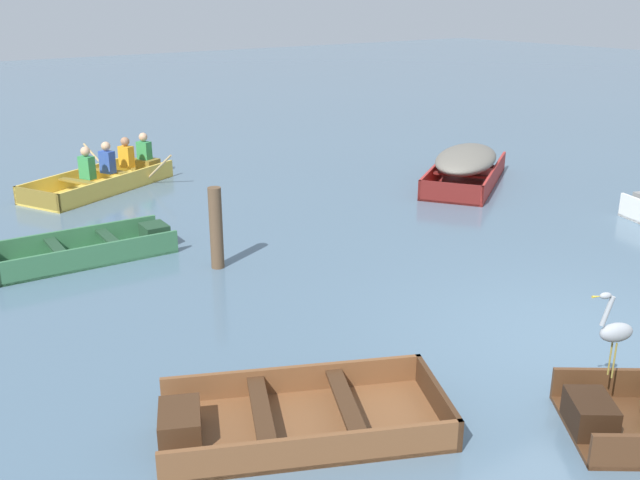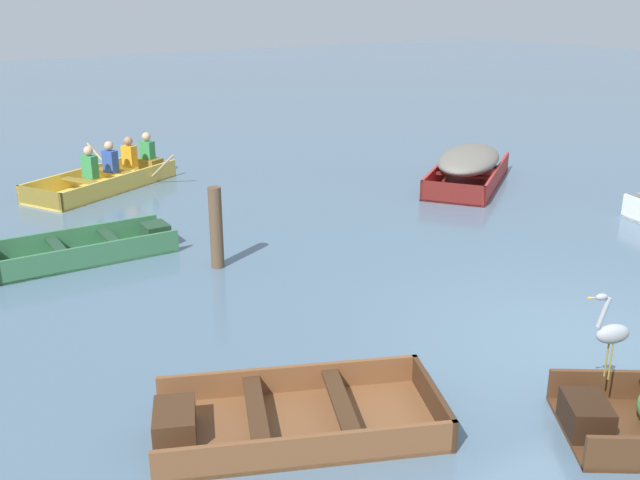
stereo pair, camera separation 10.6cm
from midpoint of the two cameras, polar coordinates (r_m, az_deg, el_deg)
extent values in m
plane|color=slate|center=(8.53, 20.59, -7.86)|extent=(80.00, 80.00, 0.00)
cube|color=black|center=(6.89, 20.92, -12.98)|extent=(0.59, 0.62, 0.30)
cube|color=#387047|center=(11.03, -17.98, -1.28)|extent=(2.58, 1.10, 0.04)
cube|color=#387047|center=(11.41, -18.66, 0.12)|extent=(2.53, 0.18, 0.34)
cube|color=#387047|center=(10.56, -17.42, -1.26)|extent=(2.53, 0.18, 0.34)
cube|color=#1E3D27|center=(11.26, -12.75, 0.52)|extent=(0.38, 0.45, 0.31)
cube|color=#1E3D27|center=(11.04, -16.21, 0.23)|extent=(0.20, 0.87, 0.04)
cube|color=#1E3D27|center=(10.88, -20.03, -0.47)|extent=(0.20, 0.87, 0.04)
cube|color=brown|center=(6.62, -1.22, -14.63)|extent=(2.81, 2.17, 0.04)
cube|color=brown|center=(6.08, -0.38, -16.59)|extent=(2.31, 1.13, 0.30)
cube|color=brown|center=(7.03, -1.95, -11.15)|extent=(2.31, 1.13, 0.30)
cube|color=#3F2716|center=(6.81, 9.43, -12.53)|extent=(0.56, 1.11, 0.30)
cube|color=#3F2716|center=(6.50, -11.07, -14.20)|extent=(0.56, 0.64, 0.27)
cube|color=#3F2716|center=(6.47, -4.66, -13.38)|extent=(0.62, 1.07, 0.04)
cube|color=#3F2716|center=(6.56, 2.13, -12.80)|extent=(0.62, 1.07, 0.04)
cube|color=#AD2D28|center=(14.88, 11.89, 4.47)|extent=(3.30, 2.75, 0.04)
cube|color=#AD2D28|center=(14.94, 9.74, 5.37)|extent=(2.66, 1.78, 0.39)
cube|color=#AD2D28|center=(14.76, 14.16, 4.89)|extent=(2.66, 1.78, 0.39)
cube|color=maroon|center=(13.36, 10.77, 3.65)|extent=(0.71, 1.04, 0.39)
cube|color=maroon|center=(16.18, 12.82, 6.30)|extent=(0.60, 0.65, 0.35)
cube|color=maroon|center=(15.27, 12.28, 5.88)|extent=(0.75, 1.02, 0.04)
cube|color=maroon|center=(14.36, 11.63, 5.09)|extent=(0.75, 1.02, 0.04)
ellipsoid|color=#6B665B|center=(14.77, 12.02, 6.34)|extent=(2.79, 2.39, 0.41)
cube|color=#E5BC47|center=(14.83, -16.79, 4.00)|extent=(3.28, 2.38, 0.04)
cube|color=#E5BC47|center=(15.18, -18.32, 4.80)|extent=(2.80, 1.38, 0.35)
cube|color=#E5BC47|center=(14.41, -15.30, 4.35)|extent=(2.80, 1.38, 0.35)
cube|color=olive|center=(13.82, -21.30, 3.09)|extent=(0.54, 1.06, 0.35)
cube|color=olive|center=(15.73, -13.33, 5.81)|extent=(0.55, 0.62, 0.32)
cube|color=olive|center=(15.08, -15.63, 5.32)|extent=(0.60, 1.02, 0.04)
cube|color=olive|center=(14.46, -18.18, 4.49)|extent=(0.60, 1.02, 0.04)
cube|color=#338C4C|center=(14.53, -17.73, 5.58)|extent=(0.28, 0.33, 0.44)
sphere|color=tan|center=(14.47, -17.86, 6.81)|extent=(0.18, 0.18, 0.18)
cube|color=#2D4CA5|center=(14.90, -16.23, 6.05)|extent=(0.28, 0.33, 0.44)
sphere|color=tan|center=(14.83, -16.35, 7.25)|extent=(0.18, 0.18, 0.18)
cube|color=orange|center=(15.27, -14.81, 6.49)|extent=(0.28, 0.33, 0.44)
sphere|color=#9E7051|center=(15.21, -14.91, 7.66)|extent=(0.18, 0.18, 0.18)
cube|color=#338C4C|center=(15.65, -13.45, 6.90)|extent=(0.28, 0.33, 0.44)
sphere|color=tan|center=(15.59, -13.54, 8.05)|extent=(0.18, 0.18, 0.18)
cylinder|color=tan|center=(15.90, -17.08, 6.39)|extent=(0.32, 0.60, 0.55)
cylinder|color=tan|center=(14.71, -12.28, 5.81)|extent=(0.32, 0.60, 0.55)
cylinder|color=olive|center=(6.95, 22.63, -9.01)|extent=(0.02, 0.02, 0.35)
cylinder|color=olive|center=(6.99, 22.36, -8.79)|extent=(0.02, 0.02, 0.35)
ellipsoid|color=#93999E|center=(6.86, 22.78, -6.94)|extent=(0.35, 0.25, 0.18)
cylinder|color=#93999E|center=(6.70, 22.17, -5.38)|extent=(0.12, 0.09, 0.28)
ellipsoid|color=#93999E|center=(6.62, 22.04, -4.24)|extent=(0.12, 0.10, 0.06)
cone|color=gold|center=(6.58, 21.46, -4.32)|extent=(0.10, 0.06, 0.02)
cylinder|color=brown|center=(10.06, -8.01, 0.97)|extent=(0.19, 0.19, 1.17)
camera|label=1|loc=(0.05, -89.70, 0.10)|focal=40.00mm
camera|label=2|loc=(0.05, 90.30, -0.10)|focal=40.00mm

